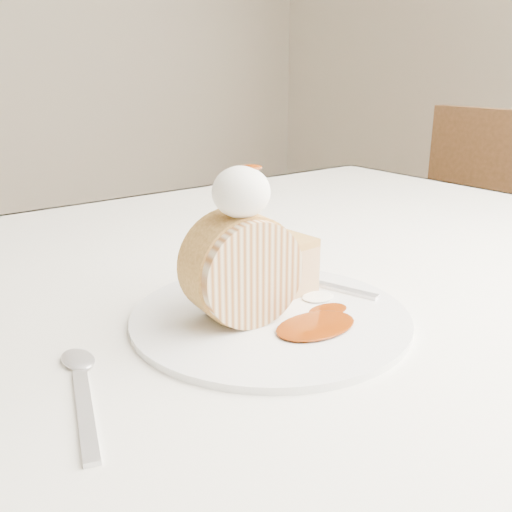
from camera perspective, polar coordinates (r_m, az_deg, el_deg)
table at (r=0.73m, az=-3.42°, el=-8.01°), size 1.40×0.90×0.75m
chair_end at (r=1.62m, az=20.07°, el=-0.05°), size 0.43×0.43×0.88m
plate at (r=0.56m, az=1.44°, el=-6.08°), size 0.29×0.29×0.01m
roulade_slice at (r=0.53m, az=-1.45°, el=-1.27°), size 0.11×0.07×0.10m
cake_chunk at (r=0.61m, az=2.52°, el=-1.26°), size 0.06×0.06×0.05m
whipped_cream at (r=0.51m, az=-1.50°, el=6.41°), size 0.05×0.05×0.05m
caramel_drizzle at (r=0.51m, az=-0.74°, el=9.47°), size 0.03×0.02×0.01m
caramel_pool at (r=0.53m, az=5.99°, el=-6.91°), size 0.09×0.06×0.00m
fork at (r=0.63m, az=7.20°, el=-2.97°), size 0.07×0.16×0.00m
spoon at (r=0.44m, az=-16.71°, el=-14.73°), size 0.07×0.15×0.00m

